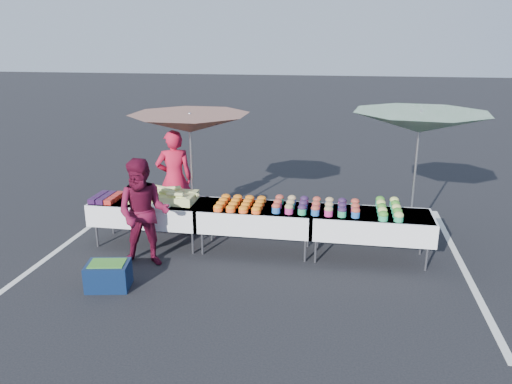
% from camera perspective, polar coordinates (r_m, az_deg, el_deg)
% --- Properties ---
extents(ground, '(80.00, 80.00, 0.00)m').
position_cam_1_polar(ground, '(8.21, 0.00, -6.68)').
color(ground, black).
extents(stripe_left, '(0.10, 5.00, 0.00)m').
position_cam_1_polar(stripe_left, '(9.26, -19.98, -4.91)').
color(stripe_left, silver).
rests_on(stripe_left, ground).
extents(stripe_right, '(0.10, 5.00, 0.00)m').
position_cam_1_polar(stripe_right, '(8.33, 22.45, -7.69)').
color(stripe_right, silver).
rests_on(stripe_right, ground).
extents(table_left, '(1.86, 0.81, 0.75)m').
position_cam_1_polar(table_left, '(8.47, -12.10, -2.08)').
color(table_left, white).
rests_on(table_left, ground).
extents(table_center, '(1.86, 0.81, 0.75)m').
position_cam_1_polar(table_center, '(7.99, 0.00, -2.86)').
color(table_center, white).
rests_on(table_center, ground).
extents(table_right, '(1.86, 0.81, 0.75)m').
position_cam_1_polar(table_right, '(7.90, 12.99, -3.55)').
color(table_right, white).
rests_on(table_right, ground).
extents(berry_punnets, '(0.40, 0.54, 0.08)m').
position_cam_1_polar(berry_punnets, '(8.63, -16.72, -0.61)').
color(berry_punnets, black).
rests_on(berry_punnets, table_left).
extents(corn_pile, '(1.16, 0.57, 0.26)m').
position_cam_1_polar(corn_pile, '(8.34, -10.58, -0.43)').
color(corn_pile, '#B5C163').
rests_on(corn_pile, table_left).
extents(plastic_bags, '(0.30, 0.25, 0.05)m').
position_cam_1_polar(plastic_bags, '(8.03, -10.98, -1.62)').
color(plastic_bags, white).
rests_on(plastic_bags, table_left).
extents(carrot_bowls, '(0.75, 0.69, 0.11)m').
position_cam_1_polar(carrot_bowls, '(7.95, -1.79, -1.31)').
color(carrot_bowls, '#FE581C').
rests_on(carrot_bowls, table_center).
extents(potato_cups, '(1.34, 0.58, 0.16)m').
position_cam_1_polar(potato_cups, '(7.81, 6.89, -1.54)').
color(potato_cups, '#255AAC').
rests_on(potato_cups, table_right).
extents(bean_baskets, '(0.36, 0.86, 0.15)m').
position_cam_1_polar(bean_baskets, '(7.92, 14.96, -1.81)').
color(bean_baskets, '#279F66').
rests_on(bean_baskets, table_right).
extents(vendor, '(0.76, 0.63, 1.78)m').
position_cam_1_polar(vendor, '(9.12, -9.31, 1.50)').
color(vendor, '#BB1533').
rests_on(vendor, ground).
extents(customer, '(0.88, 0.73, 1.66)m').
position_cam_1_polar(customer, '(7.60, -12.73, -2.38)').
color(customer, '#570D24').
rests_on(customer, ground).
extents(umbrella_left, '(2.73, 2.73, 2.12)m').
position_cam_1_polar(umbrella_left, '(8.60, -7.56, 7.70)').
color(umbrella_left, black).
rests_on(umbrella_left, ground).
extents(umbrella_right, '(2.68, 2.68, 2.24)m').
position_cam_1_polar(umbrella_right, '(8.39, 18.22, 7.47)').
color(umbrella_right, black).
rests_on(umbrella_right, ground).
extents(storage_bin, '(0.65, 0.52, 0.38)m').
position_cam_1_polar(storage_bin, '(7.27, -16.52, -9.07)').
color(storage_bin, '#0B1B39').
rests_on(storage_bin, ground).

